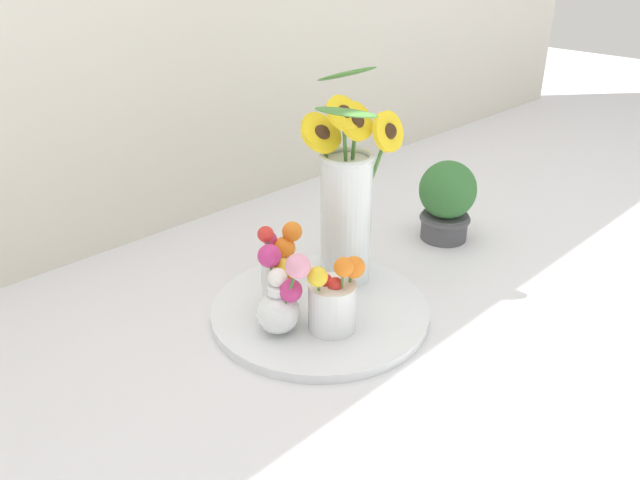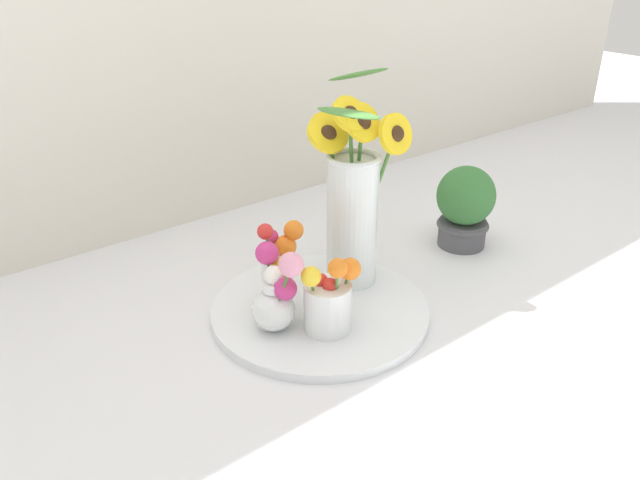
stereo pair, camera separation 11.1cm
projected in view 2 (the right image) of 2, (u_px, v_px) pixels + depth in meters
name	position (u px, v px, depth m)	size (l,w,h in m)	color
ground_plane	(342.00, 312.00, 1.18)	(6.00, 6.00, 0.00)	silver
serving_tray	(320.00, 310.00, 1.17)	(0.41, 0.41, 0.02)	silver
mason_jar_sunflowers	(352.00, 204.00, 1.19)	(0.22, 0.22, 0.42)	silver
vase_small_center	(329.00, 300.00, 1.08)	(0.11, 0.08, 0.15)	white
vase_bulb_right	(276.00, 293.00, 1.08)	(0.10, 0.12, 0.17)	white
vase_small_back	(279.00, 265.00, 1.14)	(0.09, 0.06, 0.18)	white
potted_plant	(465.00, 206.00, 1.39)	(0.13, 0.13, 0.19)	#4C4C51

